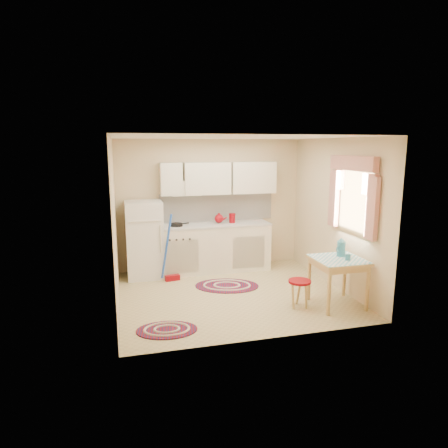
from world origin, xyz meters
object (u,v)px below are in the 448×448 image
Objects in this scene: base_cabinets at (211,248)px; stool at (299,294)px; fridge at (145,240)px; table at (337,282)px.

base_cabinets is 2.27m from stool.
fridge is at bearing 136.23° from stool.
fridge is at bearing -177.69° from base_cabinets.
fridge reaches higher than base_cabinets.
base_cabinets reaches higher than table.
stool is (-0.58, 0.06, -0.15)m from table.
fridge reaches higher than table.
stool is (2.12, -2.03, -0.49)m from fridge.
base_cabinets is 5.36× the size of stool.
base_cabinets is at bearing 124.40° from table.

